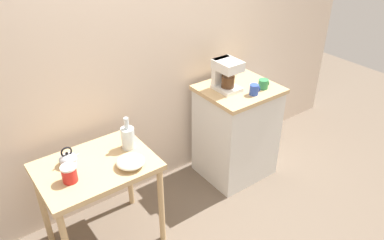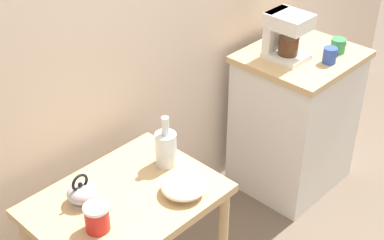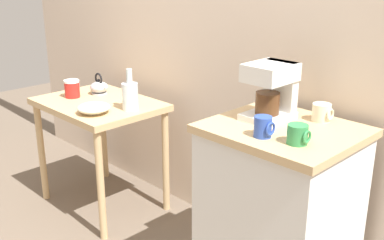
{
  "view_description": "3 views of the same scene",
  "coord_description": "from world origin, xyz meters",
  "px_view_note": "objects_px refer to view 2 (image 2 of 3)",
  "views": [
    {
      "loc": [
        -1.38,
        -2.08,
        2.31
      ],
      "look_at": [
        0.09,
        -0.08,
        0.82
      ],
      "focal_mm": 35.48,
      "sensor_mm": 36.0,
      "label": 1
    },
    {
      "loc": [
        -1.8,
        -1.49,
        2.29
      ],
      "look_at": [
        -0.26,
        -0.01,
        0.9
      ],
      "focal_mm": 52.58,
      "sensor_mm": 36.0,
      "label": 2
    },
    {
      "loc": [
        1.76,
        -1.63,
        1.58
      ],
      "look_at": [
        0.15,
        -0.05,
        0.81
      ],
      "focal_mm": 43.94,
      "sensor_mm": 36.0,
      "label": 3
    }
  ],
  "objects_px": {
    "teakettle": "(82,193)",
    "mug_small_cream": "(284,33)",
    "glass_carafe_vase": "(165,147)",
    "canister_enamel": "(97,218)",
    "mug_blue": "(330,55)",
    "coffee_maker": "(285,33)",
    "mug_tall_green": "(338,45)",
    "bowl_stoneware": "(183,187)"
  },
  "relations": [
    {
      "from": "teakettle",
      "to": "mug_small_cream",
      "type": "xyz_separation_m",
      "value": [
        1.57,
        0.14,
        0.15
      ]
    },
    {
      "from": "glass_carafe_vase",
      "to": "mug_small_cream",
      "type": "bearing_deg",
      "value": 9.9
    },
    {
      "from": "canister_enamel",
      "to": "mug_blue",
      "type": "relative_size",
      "value": 1.31
    },
    {
      "from": "coffee_maker",
      "to": "mug_small_cream",
      "type": "relative_size",
      "value": 2.83
    },
    {
      "from": "teakettle",
      "to": "mug_blue",
      "type": "xyz_separation_m",
      "value": [
        1.51,
        -0.21,
        0.16
      ]
    },
    {
      "from": "teakettle",
      "to": "mug_tall_green",
      "type": "distance_m",
      "value": 1.67
    },
    {
      "from": "glass_carafe_vase",
      "to": "mug_blue",
      "type": "height_order",
      "value": "same"
    },
    {
      "from": "mug_small_cream",
      "to": "glass_carafe_vase",
      "type": "bearing_deg",
      "value": -170.1
    },
    {
      "from": "bowl_stoneware",
      "to": "mug_blue",
      "type": "distance_m",
      "value": 1.2
    },
    {
      "from": "glass_carafe_vase",
      "to": "coffee_maker",
      "type": "xyz_separation_m",
      "value": [
        0.97,
        0.07,
        0.21
      ]
    },
    {
      "from": "glass_carafe_vase",
      "to": "canister_enamel",
      "type": "bearing_deg",
      "value": -166.58
    },
    {
      "from": "coffee_maker",
      "to": "mug_blue",
      "type": "bearing_deg",
      "value": -60.95
    },
    {
      "from": "mug_blue",
      "to": "glass_carafe_vase",
      "type": "bearing_deg",
      "value": 172.2
    },
    {
      "from": "mug_small_cream",
      "to": "mug_blue",
      "type": "bearing_deg",
      "value": -100.16
    },
    {
      "from": "teakettle",
      "to": "glass_carafe_vase",
      "type": "relative_size",
      "value": 0.6
    },
    {
      "from": "coffee_maker",
      "to": "mug_blue",
      "type": "distance_m",
      "value": 0.27
    },
    {
      "from": "mug_blue",
      "to": "coffee_maker",
      "type": "bearing_deg",
      "value": 119.05
    },
    {
      "from": "bowl_stoneware",
      "to": "canister_enamel",
      "type": "relative_size",
      "value": 1.67
    },
    {
      "from": "glass_carafe_vase",
      "to": "coffee_maker",
      "type": "distance_m",
      "value": 0.99
    },
    {
      "from": "mug_small_cream",
      "to": "mug_blue",
      "type": "distance_m",
      "value": 0.36
    },
    {
      "from": "mug_small_cream",
      "to": "mug_tall_green",
      "type": "bearing_deg",
      "value": -75.61
    },
    {
      "from": "glass_carafe_vase",
      "to": "teakettle",
      "type": "bearing_deg",
      "value": 172.15
    },
    {
      "from": "coffee_maker",
      "to": "mug_small_cream",
      "type": "distance_m",
      "value": 0.25
    },
    {
      "from": "canister_enamel",
      "to": "coffee_maker",
      "type": "xyz_separation_m",
      "value": [
        1.44,
        0.18,
        0.24
      ]
    },
    {
      "from": "teakettle",
      "to": "coffee_maker",
      "type": "height_order",
      "value": "coffee_maker"
    },
    {
      "from": "canister_enamel",
      "to": "mug_tall_green",
      "type": "height_order",
      "value": "mug_tall_green"
    },
    {
      "from": "mug_blue",
      "to": "bowl_stoneware",
      "type": "bearing_deg",
      "value": -177.38
    },
    {
      "from": "glass_carafe_vase",
      "to": "coffee_maker",
      "type": "bearing_deg",
      "value": 4.17
    },
    {
      "from": "bowl_stoneware",
      "to": "glass_carafe_vase",
      "type": "bearing_deg",
      "value": 65.78
    },
    {
      "from": "coffee_maker",
      "to": "mug_tall_green",
      "type": "bearing_deg",
      "value": -34.68
    },
    {
      "from": "glass_carafe_vase",
      "to": "canister_enamel",
      "type": "relative_size",
      "value": 2.15
    },
    {
      "from": "bowl_stoneware",
      "to": "mug_tall_green",
      "type": "bearing_deg",
      "value": 3.89
    },
    {
      "from": "mug_small_cream",
      "to": "canister_enamel",
      "type": "bearing_deg",
      "value": -169.06
    },
    {
      "from": "bowl_stoneware",
      "to": "mug_blue",
      "type": "xyz_separation_m",
      "value": [
        1.18,
        0.05,
        0.17
      ]
    },
    {
      "from": "bowl_stoneware",
      "to": "glass_carafe_vase",
      "type": "distance_m",
      "value": 0.23
    },
    {
      "from": "canister_enamel",
      "to": "mug_tall_green",
      "type": "xyz_separation_m",
      "value": [
        1.71,
        0.0,
        0.14
      ]
    },
    {
      "from": "bowl_stoneware",
      "to": "mug_tall_green",
      "type": "xyz_separation_m",
      "value": [
        1.33,
        0.09,
        0.17
      ]
    },
    {
      "from": "teakettle",
      "to": "glass_carafe_vase",
      "type": "bearing_deg",
      "value": -7.85
    },
    {
      "from": "teakettle",
      "to": "canister_enamel",
      "type": "height_order",
      "value": "teakettle"
    },
    {
      "from": "glass_carafe_vase",
      "to": "mug_tall_green",
      "type": "distance_m",
      "value": 1.24
    },
    {
      "from": "coffee_maker",
      "to": "mug_tall_green",
      "type": "relative_size",
      "value": 2.89
    },
    {
      "from": "teakettle",
      "to": "mug_small_cream",
      "type": "height_order",
      "value": "mug_small_cream"
    }
  ]
}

